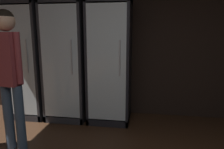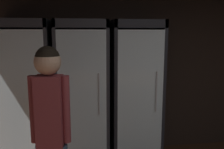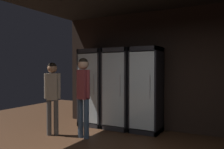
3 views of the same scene
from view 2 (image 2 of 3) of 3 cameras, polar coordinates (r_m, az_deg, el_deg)
The scene contains 5 objects.
wall_back at distance 3.68m, azimuth 14.10°, elevation 3.95°, with size 6.00×0.06×2.80m, color black.
cooler_far_left at distance 3.25m, azimuth -19.66°, elevation -5.41°, with size 0.64×0.65×1.92m.
cooler_left at distance 3.18m, azimuth -7.15°, elevation -5.19°, with size 0.64×0.65×1.92m.
cooler_center at distance 3.26m, azimuth 5.24°, elevation -4.75°, with size 0.64×0.65×1.92m.
shopper_near at distance 2.11m, azimuth -14.61°, elevation -10.79°, with size 0.34×0.22×1.66m.
Camera 2 is at (-1.39, -0.36, 1.76)m, focal length 38.03 mm.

